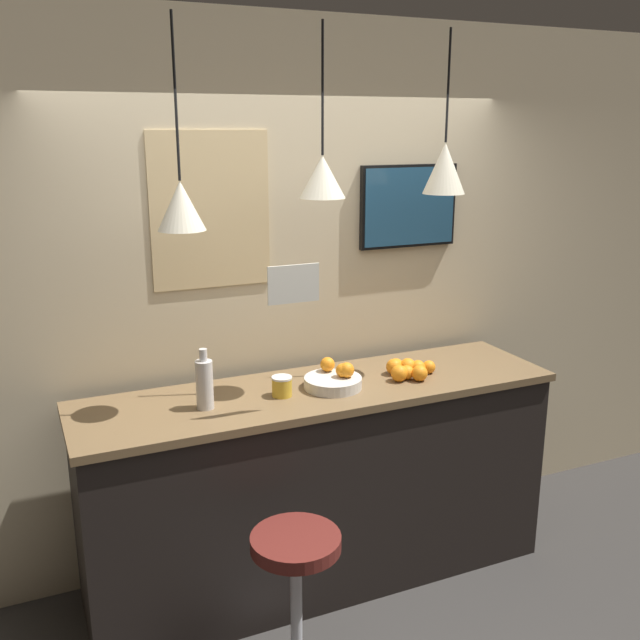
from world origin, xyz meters
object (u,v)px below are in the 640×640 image
object	(u,v)px
mounted_tv	(409,206)
spread_jar	(282,386)
juice_bottle	(204,383)
bar_stool	(296,588)
fruit_bowl	(334,380)

from	to	relation	value
mounted_tv	spread_jar	bearing A→B (deg)	-155.92
spread_jar	juice_bottle	bearing A→B (deg)	-180.00
bar_stool	juice_bottle	size ratio (longest dim) A/B	2.51
bar_stool	mounted_tv	world-z (taller)	mounted_tv
bar_stool	juice_bottle	bearing A→B (deg)	107.24
bar_stool	juice_bottle	world-z (taller)	juice_bottle
bar_stool	mounted_tv	bearing A→B (deg)	43.10
bar_stool	juice_bottle	xyz separation A→B (m)	(-0.19, 0.63, 0.73)
bar_stool	fruit_bowl	bearing A→B (deg)	53.48
fruit_bowl	spread_jar	distance (m)	0.28
mounted_tv	bar_stool	bearing A→B (deg)	-136.90
juice_bottle	spread_jar	bearing A→B (deg)	0.00
juice_bottle	spread_jar	world-z (taller)	juice_bottle
spread_jar	bar_stool	bearing A→B (deg)	-106.51
fruit_bowl	bar_stool	bearing A→B (deg)	-126.52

